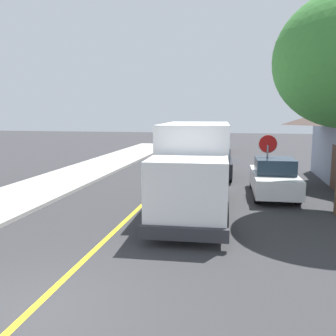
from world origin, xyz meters
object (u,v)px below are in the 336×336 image
object	(u,v)px
parked_van_across	(274,178)
stop_sign	(268,153)
parked_car_near	(216,163)
parked_car_far	(219,143)
parked_car_mid	(210,151)
box_truck	(195,163)

from	to	relation	value
parked_van_across	stop_sign	xyz separation A→B (m)	(-0.29, 0.22, 1.06)
parked_car_near	parked_car_far	xyz separation A→B (m)	(-0.55, 13.57, 0.00)
parked_car_near	parked_car_mid	bearing A→B (deg)	97.07
parked_van_across	parked_car_far	bearing A→B (deg)	100.57
box_truck	parked_van_across	size ratio (longest dim) A/B	1.64
parked_car_mid	parked_van_across	distance (m)	11.08
stop_sign	parked_car_mid	bearing A→B (deg)	107.64
parked_car_far	stop_sign	size ratio (longest dim) A/B	1.67
parked_car_far	stop_sign	distance (m)	17.92
box_truck	stop_sign	size ratio (longest dim) A/B	2.75
parked_car_near	parked_van_across	bearing A→B (deg)	-56.90
parked_car_near	box_truck	bearing A→B (deg)	-92.47
parked_car_near	parked_car_far	bearing A→B (deg)	92.31
stop_sign	parked_car_far	bearing A→B (deg)	99.79
box_truck	parked_car_mid	size ratio (longest dim) A/B	1.65
parked_car_near	parked_van_across	size ratio (longest dim) A/B	1.01
box_truck	parked_car_far	bearing A→B (deg)	90.64
parked_car_near	stop_sign	distance (m)	4.87
parked_car_mid	parked_van_across	bearing A→B (deg)	-71.29
box_truck	parked_car_far	distance (m)	20.87
parked_car_far	parked_car_mid	bearing A→B (deg)	-91.75
box_truck	parked_car_mid	distance (m)	13.54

